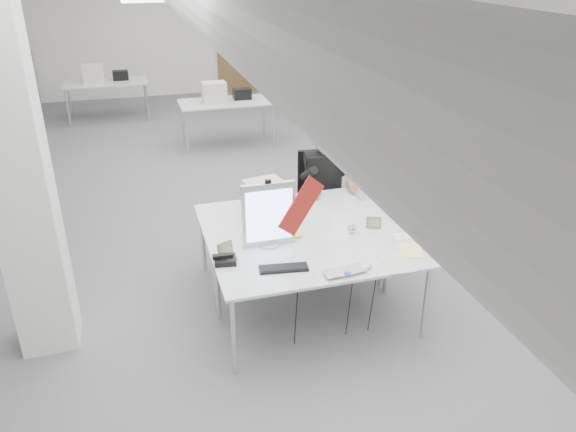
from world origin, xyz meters
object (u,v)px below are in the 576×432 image
object	(u,v)px
laptop	(347,275)
beige_monitor	(266,198)
seated_person	(324,171)
desk_main	(320,257)
monitor	(269,215)
office_chair	(321,203)
desk_phone	(225,260)
architect_lamp	(374,167)
bankers_lamp	(292,221)

from	to	relation	value
laptop	beige_monitor	bearing A→B (deg)	100.01
laptop	seated_person	bearing A→B (deg)	71.45
desk_main	monitor	xyz separation A→B (m)	(-0.37, 0.32, 0.31)
office_chair	desk_phone	world-z (taller)	office_chair
office_chair	architect_lamp	world-z (taller)	architect_lamp
architect_lamp	desk_main	bearing A→B (deg)	-137.55
desk_phone	architect_lamp	world-z (taller)	architect_lamp
beige_monitor	architect_lamp	xyz separation A→B (m)	(1.05, -0.15, 0.28)
seated_person	architect_lamp	world-z (taller)	architect_lamp
monitor	desk_main	bearing A→B (deg)	-41.12
bankers_lamp	architect_lamp	world-z (taller)	architect_lamp
seated_person	laptop	world-z (taller)	seated_person
office_chair	seated_person	xyz separation A→B (m)	(0.00, -0.05, 0.41)
seated_person	laptop	xyz separation A→B (m)	(-0.47, -1.92, -0.13)
desk_main	bankers_lamp	size ratio (longest dim) A/B	5.63
laptop	desk_phone	size ratio (longest dim) A/B	1.98
laptop	office_chair	bearing A→B (deg)	71.79
desk_phone	beige_monitor	size ratio (longest dim) A/B	0.50
office_chair	desk_phone	size ratio (longest dim) A/B	5.49
desk_phone	beige_monitor	world-z (taller)	beige_monitor
monitor	desk_phone	xyz separation A→B (m)	(-0.43, -0.21, -0.27)
desk_main	bankers_lamp	bearing A→B (deg)	107.02
office_chair	bankers_lamp	xyz separation A→B (m)	(-0.70, -1.18, 0.42)
desk_main	monitor	world-z (taller)	monitor
bankers_lamp	seated_person	bearing A→B (deg)	50.92
bankers_lamp	desk_phone	size ratio (longest dim) A/B	1.78
desk_main	seated_person	world-z (taller)	seated_person
monitor	desk_phone	bearing A→B (deg)	-154.18
monitor	laptop	distance (m)	0.89
office_chair	laptop	world-z (taller)	office_chair
seated_person	architect_lamp	size ratio (longest dim) A/B	0.96
monitor	bankers_lamp	world-z (taller)	monitor
desk_main	laptop	size ratio (longest dim) A/B	5.07
desk_phone	monitor	bearing A→B (deg)	33.76
office_chair	monitor	bearing A→B (deg)	-119.42
bankers_lamp	office_chair	bearing A→B (deg)	52.02
office_chair	beige_monitor	bearing A→B (deg)	-133.91
laptop	desk_phone	bearing A→B (deg)	146.77
office_chair	beige_monitor	world-z (taller)	beige_monitor
office_chair	monitor	xyz separation A→B (m)	(-0.94, -1.27, 0.55)
seated_person	desk_phone	bearing A→B (deg)	-126.71
architect_lamp	seated_person	bearing A→B (deg)	105.85
bankers_lamp	laptop	bearing A→B (deg)	-81.31
laptop	desk_main	bearing A→B (deg)	100.35
office_chair	desk_phone	xyz separation A→B (m)	(-1.37, -1.48, 0.28)
seated_person	desk_phone	distance (m)	1.99
monitor	bankers_lamp	distance (m)	0.29
laptop	beige_monitor	size ratio (longest dim) A/B	0.99
seated_person	bankers_lamp	xyz separation A→B (m)	(-0.70, -1.13, 0.01)
monitor	laptop	size ratio (longest dim) A/B	1.65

